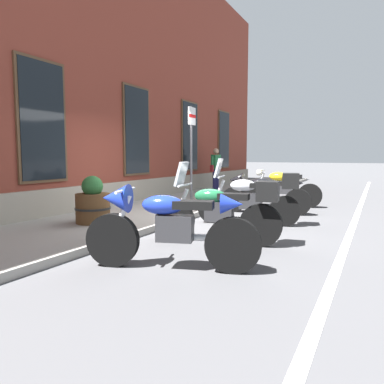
# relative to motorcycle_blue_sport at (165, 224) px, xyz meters

# --- Properties ---
(ground_plane) EXTENTS (140.00, 140.00, 0.00)m
(ground_plane) POSITION_rel_motorcycle_blue_sport_xyz_m (3.18, 1.31, -0.57)
(ground_plane) COLOR #424244
(sidewalk) EXTENTS (28.78, 2.60, 0.12)m
(sidewalk) POSITION_rel_motorcycle_blue_sport_xyz_m (3.18, 2.61, -0.51)
(sidewalk) COLOR gray
(sidewalk) RESTS_ON ground_plane
(lane_stripe) EXTENTS (28.78, 0.12, 0.01)m
(lane_stripe) POSITION_rel_motorcycle_blue_sport_xyz_m (3.18, -1.89, -0.57)
(lane_stripe) COLOR silver
(lane_stripe) RESTS_ON ground_plane
(brick_pub_facade) EXTENTS (22.78, 5.81, 8.07)m
(brick_pub_facade) POSITION_rel_motorcycle_blue_sport_xyz_m (3.18, 6.76, 3.46)
(brick_pub_facade) COLOR brown
(brick_pub_facade) RESTS_ON ground_plane
(motorcycle_blue_sport) EXTENTS (0.85, 2.13, 1.05)m
(motorcycle_blue_sport) POSITION_rel_motorcycle_blue_sport_xyz_m (0.00, 0.00, 0.00)
(motorcycle_blue_sport) COLOR black
(motorcycle_blue_sport) RESTS_ON ground_plane
(motorcycle_green_touring) EXTENTS (0.72, 2.07, 1.30)m
(motorcycle_green_touring) POSITION_rel_motorcycle_blue_sport_xyz_m (1.55, -0.13, -0.03)
(motorcycle_green_touring) COLOR black
(motorcycle_green_touring) RESTS_ON ground_plane
(motorcycle_silver_touring) EXTENTS (0.81, 2.05, 1.34)m
(motorcycle_silver_touring) POSITION_rel_motorcycle_blue_sport_xyz_m (3.30, -0.08, -0.01)
(motorcycle_silver_touring) COLOR black
(motorcycle_silver_touring) RESTS_ON ground_plane
(motorcycle_black_sport) EXTENTS (0.62, 2.15, 0.98)m
(motorcycle_black_sport) POSITION_rel_motorcycle_blue_sport_xyz_m (4.81, 0.20, -0.03)
(motorcycle_black_sport) COLOR black
(motorcycle_black_sport) RESTS_ON ground_plane
(motorcycle_yellow_naked) EXTENTS (0.62, 2.13, 1.01)m
(motorcycle_yellow_naked) POSITION_rel_motorcycle_blue_sport_xyz_m (6.29, 0.08, -0.07)
(motorcycle_yellow_naked) COLOR black
(motorcycle_yellow_naked) RESTS_ON ground_plane
(pedestrian_striped_shirt) EXTENTS (0.66, 0.25, 1.55)m
(pedestrian_striped_shirt) POSITION_rel_motorcycle_blue_sport_xyz_m (8.72, 3.13, 0.41)
(pedestrian_striped_shirt) COLOR #1E1E4C
(pedestrian_striped_shirt) RESTS_ON sidewalk
(parking_sign) EXTENTS (0.36, 0.07, 2.53)m
(parking_sign) POSITION_rel_motorcycle_blue_sport_xyz_m (4.55, 1.99, 1.18)
(parking_sign) COLOR #4C4C51
(parking_sign) RESTS_ON sidewalk
(barrel_planter) EXTENTS (0.67, 0.67, 0.90)m
(barrel_planter) POSITION_rel_motorcycle_blue_sport_xyz_m (1.48, 2.51, -0.08)
(barrel_planter) COLOR brown
(barrel_planter) RESTS_ON sidewalk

